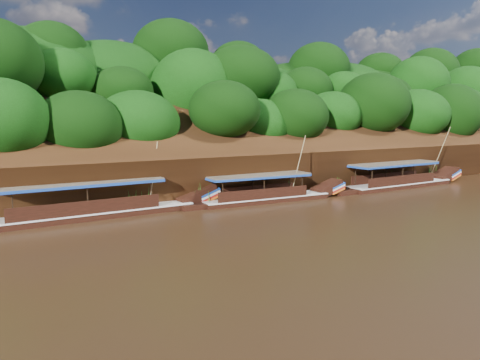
# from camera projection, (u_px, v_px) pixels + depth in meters

# --- Properties ---
(ground) EXTENTS (160.00, 160.00, 0.00)m
(ground) POSITION_uv_depth(u_px,v_px,m) (353.00, 218.00, 31.42)
(ground) COLOR black
(ground) RESTS_ON ground
(riverbank) EXTENTS (120.00, 30.06, 19.40)m
(riverbank) POSITION_uv_depth(u_px,v_px,m) (202.00, 162.00, 50.47)
(riverbank) COLOR black
(riverbank) RESTS_ON ground
(boat_0) EXTENTS (15.01, 2.98, 6.21)m
(boat_0) POSITION_uv_depth(u_px,v_px,m) (405.00, 181.00, 45.07)
(boat_0) COLOR black
(boat_0) RESTS_ON ground
(boat_1) EXTENTS (12.99, 2.76, 5.67)m
(boat_1) POSITION_uv_depth(u_px,v_px,m) (273.00, 195.00, 37.50)
(boat_1) COLOR black
(boat_1) RESTS_ON ground
(boat_2) EXTENTS (16.01, 3.02, 5.42)m
(boat_2) POSITION_uv_depth(u_px,v_px,m) (109.00, 208.00, 31.89)
(boat_2) COLOR black
(boat_2) RESTS_ON ground
(reeds) EXTENTS (48.47, 2.52, 1.92)m
(reeds) POSITION_uv_depth(u_px,v_px,m) (241.00, 190.00, 37.67)
(reeds) COLOR #2F721C
(reeds) RESTS_ON ground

